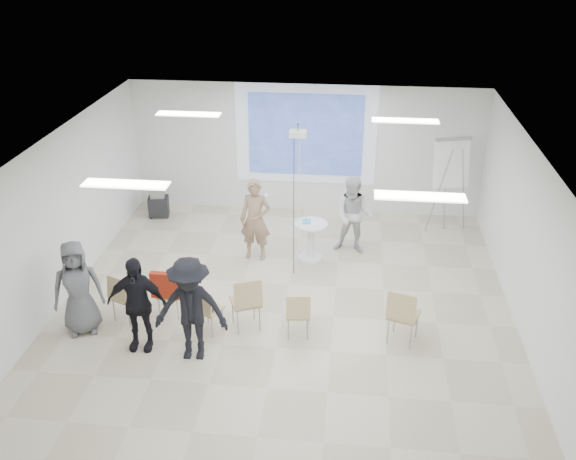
# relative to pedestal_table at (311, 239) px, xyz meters

# --- Properties ---
(floor) EXTENTS (8.00, 9.00, 0.10)m
(floor) POSITION_rel_pedestal_table_xyz_m (-0.33, -2.06, -0.51)
(floor) COLOR beige
(floor) RESTS_ON ground
(ceiling) EXTENTS (8.00, 9.00, 0.10)m
(ceiling) POSITION_rel_pedestal_table_xyz_m (-0.33, -2.06, 2.59)
(ceiling) COLOR white
(ceiling) RESTS_ON wall_back
(wall_back) EXTENTS (8.00, 0.10, 3.00)m
(wall_back) POSITION_rel_pedestal_table_xyz_m (-0.33, 2.49, 1.04)
(wall_back) COLOR silver
(wall_back) RESTS_ON floor
(wall_left) EXTENTS (0.10, 9.00, 3.00)m
(wall_left) POSITION_rel_pedestal_table_xyz_m (-4.38, -2.06, 1.04)
(wall_left) COLOR silver
(wall_left) RESTS_ON floor
(wall_right) EXTENTS (0.10, 9.00, 3.00)m
(wall_right) POSITION_rel_pedestal_table_xyz_m (3.72, -2.06, 1.04)
(wall_right) COLOR silver
(wall_right) RESTS_ON floor
(projection_halo) EXTENTS (3.20, 0.01, 2.30)m
(projection_halo) POSITION_rel_pedestal_table_xyz_m (-0.33, 2.42, 1.39)
(projection_halo) COLOR silver
(projection_halo) RESTS_ON wall_back
(projection_image) EXTENTS (2.60, 0.01, 1.90)m
(projection_image) POSITION_rel_pedestal_table_xyz_m (-0.33, 2.41, 1.39)
(projection_image) COLOR #2E499C
(projection_image) RESTS_ON wall_back
(pedestal_table) EXTENTS (0.74, 0.74, 0.82)m
(pedestal_table) POSITION_rel_pedestal_table_xyz_m (0.00, 0.00, 0.00)
(pedestal_table) COLOR white
(pedestal_table) RESTS_ON floor
(player_left) EXTENTS (0.74, 0.53, 1.93)m
(player_left) POSITION_rel_pedestal_table_xyz_m (-1.11, -0.06, 0.50)
(player_left) COLOR #9A785E
(player_left) RESTS_ON floor
(player_right) EXTENTS (0.98, 0.83, 1.82)m
(player_right) POSITION_rel_pedestal_table_xyz_m (0.83, 0.43, 0.45)
(player_right) COLOR silver
(player_right) RESTS_ON floor
(controller_left) EXTENTS (0.05, 0.13, 0.04)m
(controller_left) POSITION_rel_pedestal_table_xyz_m (-0.93, 0.19, 0.81)
(controller_left) COLOR white
(controller_left) RESTS_ON player_left
(controller_right) EXTENTS (0.06, 0.13, 0.04)m
(controller_right) POSITION_rel_pedestal_table_xyz_m (0.65, 0.68, 0.77)
(controller_right) COLOR white
(controller_right) RESTS_ON player_right
(chair_far_left) EXTENTS (0.57, 0.59, 0.90)m
(chair_far_left) POSITION_rel_pedestal_table_xyz_m (-2.99, -2.58, 0.08)
(chair_far_left) COLOR tan
(chair_far_left) RESTS_ON floor
(chair_left_mid) EXTENTS (0.40, 0.43, 0.85)m
(chair_left_mid) POSITION_rel_pedestal_table_xyz_m (-2.27, -2.36, 0.04)
(chair_left_mid) COLOR tan
(chair_left_mid) RESTS_ON floor
(chair_left_inner) EXTENTS (0.51, 0.53, 0.82)m
(chair_left_inner) POSITION_rel_pedestal_table_xyz_m (-1.52, -2.75, 0.03)
(chair_left_inner) COLOR tan
(chair_left_inner) RESTS_ON floor
(chair_center) EXTENTS (0.62, 0.64, 0.99)m
(chair_center) POSITION_rel_pedestal_table_xyz_m (-0.87, -2.60, 0.13)
(chair_center) COLOR tan
(chair_center) RESTS_ON floor
(chair_right_inner) EXTENTS (0.44, 0.46, 0.84)m
(chair_right_inner) POSITION_rel_pedestal_table_xyz_m (-0.00, -2.72, 0.04)
(chair_right_inner) COLOR tan
(chair_right_inner) RESTS_ON floor
(chair_right_far) EXTENTS (0.60, 0.63, 1.00)m
(chair_right_far) POSITION_rel_pedestal_table_xyz_m (1.68, -2.72, 0.13)
(chair_right_far) COLOR tan
(chair_right_far) RESTS_ON floor
(red_jacket) EXTENTS (0.49, 0.12, 0.47)m
(red_jacket) POSITION_rel_pedestal_table_xyz_m (-2.27, -2.51, 0.26)
(red_jacket) COLOR #AF2B15
(red_jacket) RESTS_ON chair_left_mid
(laptop) EXTENTS (0.36, 0.32, 0.02)m
(laptop) POSITION_rel_pedestal_table_xyz_m (-1.49, -2.67, -0.02)
(laptop) COLOR black
(laptop) RESTS_ON chair_left_inner
(audience_left) EXTENTS (1.10, 0.69, 1.87)m
(audience_left) POSITION_rel_pedestal_table_xyz_m (-2.50, -3.25, 0.47)
(audience_left) COLOR black
(audience_left) RESTS_ON floor
(audience_mid) EXTENTS (1.31, 0.75, 1.99)m
(audience_mid) POSITION_rel_pedestal_table_xyz_m (-1.59, -3.42, 0.54)
(audience_mid) COLOR black
(audience_mid) RESTS_ON floor
(audience_outer) EXTENTS (1.06, 0.89, 1.85)m
(audience_outer) POSITION_rel_pedestal_table_xyz_m (-3.61, -2.91, 0.47)
(audience_outer) COLOR slate
(audience_outer) RESTS_ON floor
(flipchart_easel) EXTENTS (0.90, 0.70, 2.13)m
(flipchart_easel) POSITION_rel_pedestal_table_xyz_m (2.85, 1.64, 1.11)
(flipchart_easel) COLOR gray
(flipchart_easel) RESTS_ON floor
(av_cart) EXTENTS (0.50, 0.43, 0.67)m
(av_cart) POSITION_rel_pedestal_table_xyz_m (-3.66, 1.69, -0.15)
(av_cart) COLOR black
(av_cart) RESTS_ON floor
(ceiling_projector) EXTENTS (0.30, 0.25, 3.00)m
(ceiling_projector) POSITION_rel_pedestal_table_xyz_m (-0.23, -0.57, 2.23)
(ceiling_projector) COLOR white
(ceiling_projector) RESTS_ON ceiling
(fluor_panel_nw) EXTENTS (1.20, 0.30, 0.02)m
(fluor_panel_nw) POSITION_rel_pedestal_table_xyz_m (-2.33, -0.06, 2.51)
(fluor_panel_nw) COLOR white
(fluor_panel_nw) RESTS_ON ceiling
(fluor_panel_ne) EXTENTS (1.20, 0.30, 0.02)m
(fluor_panel_ne) POSITION_rel_pedestal_table_xyz_m (1.67, -0.06, 2.51)
(fluor_panel_ne) COLOR white
(fluor_panel_ne) RESTS_ON ceiling
(fluor_panel_sw) EXTENTS (1.20, 0.30, 0.02)m
(fluor_panel_sw) POSITION_rel_pedestal_table_xyz_m (-2.33, -3.56, 2.51)
(fluor_panel_sw) COLOR white
(fluor_panel_sw) RESTS_ON ceiling
(fluor_panel_se) EXTENTS (1.20, 0.30, 0.02)m
(fluor_panel_se) POSITION_rel_pedestal_table_xyz_m (1.67, -3.56, 2.51)
(fluor_panel_se) COLOR white
(fluor_panel_se) RESTS_ON ceiling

